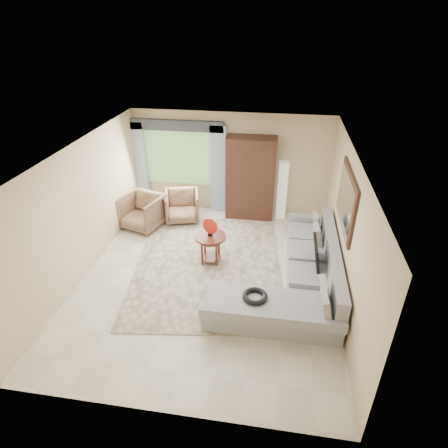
% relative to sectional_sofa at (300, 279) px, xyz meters
% --- Properties ---
extents(ground, '(6.00, 6.00, 0.00)m').
position_rel_sectional_sofa_xyz_m(ground, '(-1.78, 0.18, -0.28)').
color(ground, silver).
rests_on(ground, ground).
extents(area_rug, '(3.48, 4.35, 0.02)m').
position_rel_sectional_sofa_xyz_m(area_rug, '(-1.88, 0.57, -0.27)').
color(area_rug, beige).
rests_on(area_rug, ground).
extents(sectional_sofa, '(2.30, 3.46, 0.90)m').
position_rel_sectional_sofa_xyz_m(sectional_sofa, '(0.00, 0.00, 0.00)').
color(sectional_sofa, '#95969D').
rests_on(sectional_sofa, ground).
extents(tv_screen, '(0.14, 0.74, 0.48)m').
position_rel_sectional_sofa_xyz_m(tv_screen, '(0.27, 0.29, 0.44)').
color(tv_screen, black).
rests_on(tv_screen, sectional_sofa).
extents(garden_hose, '(0.43, 0.43, 0.09)m').
position_rel_sectional_sofa_xyz_m(garden_hose, '(-0.78, -0.92, 0.26)').
color(garden_hose, black).
rests_on(garden_hose, sectional_sofa).
extents(coffee_table, '(0.65, 0.65, 0.65)m').
position_rel_sectional_sofa_xyz_m(coffee_table, '(-1.84, 0.69, 0.06)').
color(coffee_table, '#491A13').
rests_on(coffee_table, ground).
extents(red_disc, '(0.33, 0.13, 0.34)m').
position_rel_sectional_sofa_xyz_m(red_disc, '(-1.84, 0.69, 0.60)').
color(red_disc, red).
rests_on(red_disc, coffee_table).
extents(armchair_left, '(1.12, 1.14, 0.83)m').
position_rel_sectional_sofa_xyz_m(armchair_left, '(-3.77, 1.91, 0.13)').
color(armchair_left, brown).
rests_on(armchair_left, ground).
extents(armchair_right, '(1.00, 1.02, 0.76)m').
position_rel_sectional_sofa_xyz_m(armchair_right, '(-2.90, 2.42, 0.10)').
color(armchair_right, '#846148').
rests_on(armchair_right, ground).
extents(potted_plant, '(0.49, 0.43, 0.54)m').
position_rel_sectional_sofa_xyz_m(potted_plant, '(-3.74, 2.49, -0.01)').
color(potted_plant, '#999999').
rests_on(potted_plant, ground).
extents(armoire, '(1.20, 0.55, 2.10)m').
position_rel_sectional_sofa_xyz_m(armoire, '(-1.23, 2.90, 0.77)').
color(armoire, black).
rests_on(armoire, ground).
extents(floor_lamp, '(0.24, 0.24, 1.50)m').
position_rel_sectional_sofa_xyz_m(floor_lamp, '(-0.43, 2.96, 0.47)').
color(floor_lamp, silver).
rests_on(floor_lamp, ground).
extents(window, '(1.80, 0.04, 1.40)m').
position_rel_sectional_sofa_xyz_m(window, '(-3.13, 3.15, 1.12)').
color(window, '#669E59').
rests_on(window, wall_back).
extents(curtain_left, '(0.40, 0.08, 2.30)m').
position_rel_sectional_sofa_xyz_m(curtain_left, '(-4.18, 3.06, 0.87)').
color(curtain_left, '#9EB7CC').
rests_on(curtain_left, ground).
extents(curtain_right, '(0.40, 0.08, 2.30)m').
position_rel_sectional_sofa_xyz_m(curtain_right, '(-2.08, 3.06, 0.87)').
color(curtain_right, '#9EB7CC').
rests_on(curtain_right, ground).
extents(valance, '(2.40, 0.12, 0.26)m').
position_rel_sectional_sofa_xyz_m(valance, '(-3.13, 3.08, 1.97)').
color(valance, '#1E232D').
rests_on(valance, wall_back).
extents(wall_mirror, '(0.05, 1.70, 1.05)m').
position_rel_sectional_sofa_xyz_m(wall_mirror, '(0.68, 0.53, 1.47)').
color(wall_mirror, black).
rests_on(wall_mirror, wall_right).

